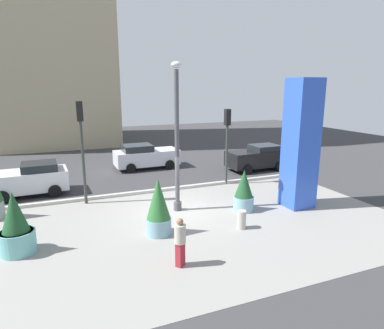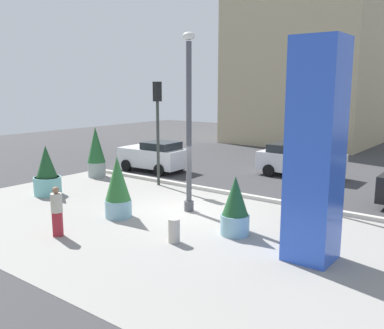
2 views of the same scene
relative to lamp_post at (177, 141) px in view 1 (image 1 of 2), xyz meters
The scene contains 15 objects.
ground_plane 5.04m from the lamp_post, 92.42° to the left, with size 60.00×60.00×0.00m, color #38383A.
plaza_pavement 3.83m from the lamp_post, 94.47° to the right, with size 18.00×10.00×0.02m, color gray.
curb_strip 4.34m from the lamp_post, 93.13° to the left, with size 18.00×0.24×0.16m, color #B7B2A8.
lamp_post is the anchor object (origin of this frame).
art_pillar_blue 5.65m from the lamp_post, 16.27° to the right, with size 1.24×1.24×5.92m, color blue.
potted_plant_near_right 3.78m from the lamp_post, 23.14° to the right, with size 0.92×0.92×1.92m.
potted_plant_near_left 3.40m from the lamp_post, 125.40° to the right, with size 0.96×0.96×2.24m.
potted_plant_curbside 7.03m from the lamp_post, 164.34° to the right, with size 1.17×1.17×2.18m.
concrete_bollard 4.37m from the lamp_post, 60.09° to the right, with size 0.36×0.36×0.75m, color #B2ADA3.
traffic_light_far_side 5.03m from the lamp_post, 36.17° to the left, with size 0.28×0.42×4.32m.
traffic_light_corner 4.57m from the lamp_post, 146.33° to the left, with size 0.28×0.42×4.89m.
car_far_lane 8.85m from the lamp_post, 85.20° to the left, with size 4.35×2.15×1.67m.
car_curb_west 9.57m from the lamp_post, 34.49° to the left, with size 4.07×2.05×1.66m.
car_passing_lane 8.42m from the lamp_post, 141.54° to the left, with size 3.90×2.23×1.67m.
pedestrian_by_curb 5.47m from the lamp_post, 108.81° to the right, with size 0.50×0.50×1.61m.
Camera 1 is at (-4.74, -13.69, 5.56)m, focal length 31.63 mm.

